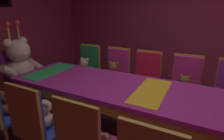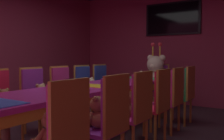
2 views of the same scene
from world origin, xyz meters
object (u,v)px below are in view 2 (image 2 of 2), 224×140
(chair_left_2, at_px, (35,93))
(chair_left_4, at_px, (85,86))
(teddy_left_3, at_px, (69,91))
(chair_left_5, at_px, (102,83))
(teddy_left_1, at_px, (5,101))
(chair_right_0, at_px, (63,130))
(teddy_left_5, at_px, (108,85))
(chair_left_3, at_px, (63,89))
(teddy_right_2, at_px, (126,106))
(teddy_right_0, at_px, (50,130))
(chair_right_2, at_px, (137,106))
(teddy_right_1, at_px, (98,114))
(chair_right_5, at_px, (186,89))
(king_teddy_bear, at_px, (155,74))
(chair_right_1, at_px, (110,116))
(teddy_right_4, at_px, (164,93))
(teddy_right_5, at_px, (177,89))
(banquet_table, at_px, (92,91))
(wall_tv, at_px, (172,19))
(chair_right_3, at_px, (158,98))
(throne_chair, at_px, (158,82))
(chair_right_4, at_px, (173,94))
(teddy_left_2, at_px, (41,95))
(teddy_left_4, at_px, (91,87))

(chair_left_2, xyz_separation_m, chair_left_4, (0.03, 1.14, 0.00))
(teddy_left_3, bearing_deg, chair_left_5, 97.32)
(teddy_left_1, xyz_separation_m, chair_right_0, (1.60, -0.57, 0.02))
(teddy_left_5, bearing_deg, chair_left_3, -96.82)
(chair_left_2, bearing_deg, teddy_right_2, -0.57)
(teddy_right_0, xyz_separation_m, chair_right_2, (0.15, 1.16, 0.02))
(teddy_right_1, distance_m, teddy_right_2, 0.58)
(chair_right_5, height_order, king_teddy_bear, king_teddy_bear)
(teddy_left_3, bearing_deg, chair_right_1, -35.74)
(chair_left_5, relative_size, teddy_right_2, 3.34)
(king_teddy_bear, bearing_deg, teddy_left_3, -21.34)
(chair_right_2, height_order, teddy_right_4, chair_right_2)
(chair_left_4, distance_m, teddy_right_5, 1.69)
(teddy_left_3, bearing_deg, chair_right_2, -20.01)
(teddy_right_0, distance_m, chair_right_5, 2.88)
(chair_left_4, xyz_separation_m, teddy_right_4, (1.58, -0.03, 0.00))
(banquet_table, bearing_deg, chair_right_5, 58.58)
(chair_right_5, relative_size, wall_tv, 0.73)
(teddy_left_3, relative_size, chair_right_3, 0.30)
(banquet_table, relative_size, king_teddy_bear, 3.61)
(teddy_right_1, distance_m, teddy_right_5, 2.30)
(banquet_table, bearing_deg, throne_chair, 90.00)
(chair_left_5, height_order, chair_right_1, same)
(chair_left_5, height_order, teddy_right_0, chair_left_5)
(teddy_left_3, distance_m, chair_right_4, 1.68)
(teddy_right_1, xyz_separation_m, teddy_right_4, (-0.02, 1.70, 0.00))
(chair_left_5, height_order, chair_right_0, same)
(chair_right_5, bearing_deg, king_teddy_bear, -38.85)
(teddy_right_0, bearing_deg, chair_left_2, -36.20)
(chair_right_1, distance_m, chair_right_2, 0.58)
(teddy_right_2, height_order, chair_right_4, chair_right_4)
(chair_left_2, bearing_deg, teddy_left_2, 0.00)
(banquet_table, relative_size, teddy_left_4, 11.16)
(teddy_right_2, relative_size, chair_right_5, 0.30)
(chair_right_1, bearing_deg, chair_left_4, -44.78)
(teddy_left_3, relative_size, chair_right_1, 0.30)
(king_teddy_bear, bearing_deg, throne_chair, 180.00)
(teddy_left_5, bearing_deg, teddy_right_1, -57.53)
(chair_right_2, bearing_deg, chair_right_3, -89.61)
(teddy_left_1, xyz_separation_m, teddy_left_5, (0.02, 2.32, -0.00))
(chair_right_2, bearing_deg, wall_tv, -75.57)
(teddy_right_2, bearing_deg, chair_right_2, -180.00)
(king_teddy_bear, bearing_deg, chair_right_5, 51.15)
(chair_left_2, xyz_separation_m, throne_chair, (0.89, 2.58, 0.00))
(chair_right_5, bearing_deg, teddy_right_1, 86.66)
(chair_right_5, bearing_deg, teddy_right_4, 75.51)
(king_teddy_bear, relative_size, wall_tv, 0.73)
(chair_left_5, distance_m, chair_right_2, 2.46)
(chair_right_4, height_order, wall_tv, wall_tv)
(teddy_left_4, bearing_deg, teddy_right_0, -58.32)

